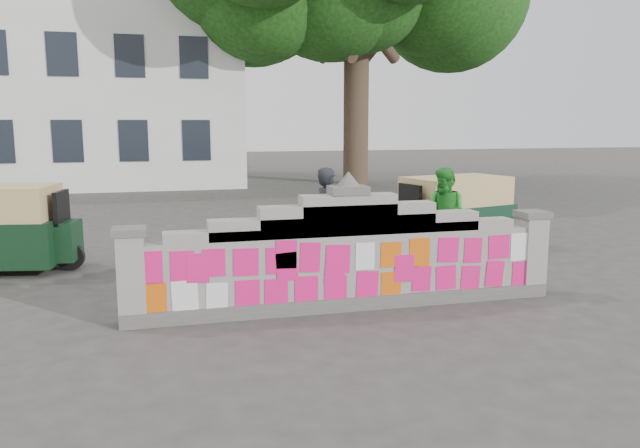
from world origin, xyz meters
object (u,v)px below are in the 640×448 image
(cyclist_bike, at_px, (328,253))
(cyclist_rider, at_px, (328,232))
(pedestrian, at_px, (446,215))
(rickshaw_right, at_px, (453,211))

(cyclist_bike, xyz_separation_m, cyclist_rider, (0.00, 0.00, 0.35))
(cyclist_bike, distance_m, cyclist_rider, 0.35)
(cyclist_bike, relative_size, pedestrian, 1.04)
(cyclist_rider, height_order, rickshaw_right, cyclist_rider)
(cyclist_rider, relative_size, rickshaw_right, 0.59)
(cyclist_rider, bearing_deg, pedestrian, -77.11)
(cyclist_rider, distance_m, rickshaw_right, 4.02)
(pedestrian, relative_size, rickshaw_right, 0.64)
(cyclist_bike, height_order, cyclist_rider, cyclist_rider)
(cyclist_bike, bearing_deg, pedestrian, -77.11)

